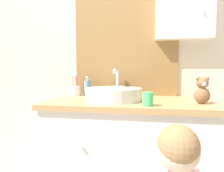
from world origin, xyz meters
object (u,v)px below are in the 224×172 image
Objects in this scene: toothbrush_holder at (75,90)px; soap_dispenser at (88,88)px; drinking_cup at (148,99)px; teddy_bear at (202,91)px; sink_basin at (114,93)px.

toothbrush_holder reaches higher than soap_dispenser.
drinking_cup is (0.57, -0.36, -0.01)m from toothbrush_holder.
soap_dispenser is (0.10, 0.03, 0.02)m from toothbrush_holder.
soap_dispenser is at bearing 140.49° from drinking_cup.
toothbrush_holder is 1.17× the size of soap_dispenser.
drinking_cup is at bearing -159.29° from teddy_bear.
sink_basin is 0.32m from soap_dispenser.
toothbrush_holder is 2.38× the size of drinking_cup.
teddy_bear is (0.90, -0.24, 0.03)m from toothbrush_holder.
toothbrush_holder is 1.13× the size of teddy_bear.
toothbrush_holder reaches higher than drinking_cup.
drinking_cup is (-0.33, -0.12, -0.04)m from teddy_bear.
teddy_bear reaches higher than drinking_cup.
drinking_cup is (0.47, -0.39, -0.03)m from soap_dispenser.
sink_basin is 2.37× the size of toothbrush_holder.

